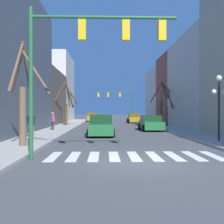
{
  "coord_description": "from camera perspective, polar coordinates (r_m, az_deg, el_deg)",
  "views": [
    {
      "loc": [
        -1.33,
        -10.27,
        2.07
      ],
      "look_at": [
        -0.36,
        22.78,
        1.84
      ],
      "focal_mm": 42.0,
      "sensor_mm": 36.0,
      "label": 1
    }
  ],
  "objects": [
    {
      "name": "ground_plane",
      "position": [
        10.56,
        5.7,
        -10.9
      ],
      "size": [
        240.0,
        240.0,
        0.0
      ],
      "primitive_type": "plane",
      "color": "#4C4C4F"
    },
    {
      "name": "building_row_left",
      "position": [
        30.31,
        -19.62,
        7.41
      ],
      "size": [
        6.0,
        50.33,
        12.71
      ],
      "color": "#515B66",
      "rests_on": "ground_plane"
    },
    {
      "name": "building_row_right",
      "position": [
        32.72,
        19.81,
        6.16
      ],
      "size": [
        6.0,
        52.08,
        13.49
      ],
      "color": "beige",
      "rests_on": "ground_plane"
    },
    {
      "name": "crosswalk_stripes",
      "position": [
        11.96,
        4.8,
        -9.54
      ],
      "size": [
        7.65,
        2.6,
        0.01
      ],
      "color": "white",
      "rests_on": "ground_plane"
    },
    {
      "name": "traffic_signal_near",
      "position": [
        11.36,
        -5.94,
        13.83
      ],
      "size": [
        6.2,
        0.28,
        6.37
      ],
      "color": "#236038",
      "rests_on": "ground_plane"
    },
    {
      "name": "traffic_signal_far",
      "position": [
        51.45,
        1.46,
        3.14
      ],
      "size": [
        7.73,
        0.28,
        6.05
      ],
      "color": "#236038",
      "rests_on": "ground_plane"
    },
    {
      "name": "street_lamp_right_corner",
      "position": [
        17.65,
        22.25,
        3.6
      ],
      "size": [
        0.95,
        0.36,
        4.1
      ],
      "color": "black",
      "rests_on": "sidewalk_right"
    },
    {
      "name": "car_driving_toward_lane",
      "position": [
        21.08,
        -2.38,
        -3.07
      ],
      "size": [
        2.12,
        4.15,
        1.7
      ],
      "rotation": [
        0.0,
        0.0,
        -1.57
      ],
      "color": "#236B38",
      "rests_on": "ground_plane"
    },
    {
      "name": "car_parked_left_near",
      "position": [
        29.93,
        -1.94,
        -2.14
      ],
      "size": [
        2.0,
        4.28,
        1.58
      ],
      "rotation": [
        0.0,
        0.0,
        -1.57
      ],
      "color": "black",
      "rests_on": "ground_plane"
    },
    {
      "name": "car_driving_away_lane",
      "position": [
        48.19,
        -4.31,
        -1.12
      ],
      "size": [
        1.96,
        4.59,
        1.71
      ],
      "rotation": [
        0.0,
        0.0,
        1.57
      ],
      "color": "#A38423",
      "rests_on": "ground_plane"
    },
    {
      "name": "car_parked_left_far",
      "position": [
        40.66,
        -2.22,
        -1.48
      ],
      "size": [
        2.09,
        4.77,
        1.57
      ],
      "rotation": [
        0.0,
        0.0,
        -1.57
      ],
      "color": "#A38423",
      "rests_on": "ground_plane"
    },
    {
      "name": "car_parked_left_mid",
      "position": [
        43.18,
        4.76,
        -1.39
      ],
      "size": [
        2.02,
        4.24,
        1.54
      ],
      "rotation": [
        0.0,
        0.0,
        1.57
      ],
      "color": "#A38423",
      "rests_on": "ground_plane"
    },
    {
      "name": "car_parked_right_mid",
      "position": [
        27.04,
        8.46,
        -2.43
      ],
      "size": [
        2.2,
        4.56,
        1.57
      ],
      "rotation": [
        0.0,
        0.0,
        1.57
      ],
      "color": "#236B38",
      "rests_on": "ground_plane"
    },
    {
      "name": "pedestrian_near_right_corner",
      "position": [
        19.77,
        -17.19,
        -2.12
      ],
      "size": [
        0.61,
        0.61,
        1.78
      ],
      "rotation": [
        0.0,
        0.0,
        0.79
      ],
      "color": "#7A705B",
      "rests_on": "sidewalk_left"
    },
    {
      "name": "pedestrian_crossing_street",
      "position": [
        26.14,
        -12.8,
        -1.58
      ],
      "size": [
        0.54,
        0.62,
        1.72
      ],
      "rotation": [
        0.0,
        0.0,
        5.41
      ],
      "color": "#282D47",
      "rests_on": "sidewalk_left"
    },
    {
      "name": "street_tree_left_near",
      "position": [
        34.52,
        -9.78,
        1.98
      ],
      "size": [
        3.23,
        3.49,
        6.03
      ],
      "color": "#473828",
      "rests_on": "sidewalk_left"
    },
    {
      "name": "street_tree_right_near",
      "position": [
        33.07,
        12.0,
        0.48
      ],
      "size": [
        0.97,
        3.03,
        4.82
      ],
      "color": "brown",
      "rests_on": "sidewalk_right"
    },
    {
      "name": "street_tree_left_mid",
      "position": [
        15.08,
        -18.87,
        3.09
      ],
      "size": [
        2.75,
        2.68,
        5.65
      ],
      "color": "brown",
      "rests_on": "sidewalk_left"
    },
    {
      "name": "street_tree_right_far",
      "position": [
        36.16,
        10.99,
        2.0
      ],
      "size": [
        3.51,
        3.52,
        5.97
      ],
      "color": "brown",
      "rests_on": "sidewalk_right"
    }
  ]
}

